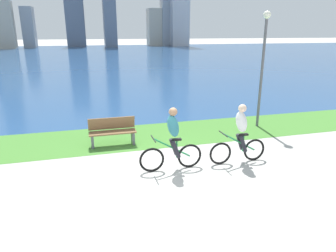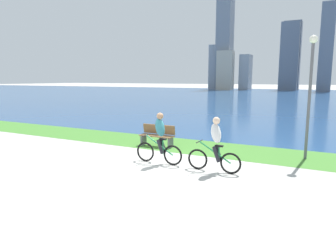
{
  "view_description": "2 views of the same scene",
  "coord_description": "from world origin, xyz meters",
  "px_view_note": "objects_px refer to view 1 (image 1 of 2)",
  "views": [
    {
      "loc": [
        -1.8,
        -6.97,
        3.55
      ],
      "look_at": [
        0.19,
        0.36,
        1.17
      ],
      "focal_mm": 32.33,
      "sensor_mm": 36.0,
      "label": 1
    },
    {
      "loc": [
        5.03,
        -8.47,
        2.81
      ],
      "look_at": [
        0.14,
        1.03,
        1.14
      ],
      "focal_mm": 32.48,
      "sensor_mm": 36.0,
      "label": 2
    }
  ],
  "objects_px": {
    "cyclist_trailing": "(240,134)",
    "cyclist_lead": "(172,140)",
    "bench_near_path": "(112,132)",
    "lamppost_tall": "(263,54)"
  },
  "relations": [
    {
      "from": "bench_near_path",
      "to": "lamppost_tall",
      "type": "relative_size",
      "value": 0.35
    },
    {
      "from": "cyclist_trailing",
      "to": "bench_near_path",
      "type": "relative_size",
      "value": 1.13
    },
    {
      "from": "cyclist_trailing",
      "to": "bench_near_path",
      "type": "xyz_separation_m",
      "value": [
        -3.3,
        2.32,
        -0.39
      ]
    },
    {
      "from": "lamppost_tall",
      "to": "bench_near_path",
      "type": "bearing_deg",
      "value": -173.78
    },
    {
      "from": "bench_near_path",
      "to": "cyclist_lead",
      "type": "bearing_deg",
      "value": -59.13
    },
    {
      "from": "cyclist_lead",
      "to": "bench_near_path",
      "type": "relative_size",
      "value": 1.15
    },
    {
      "from": "bench_near_path",
      "to": "lamppost_tall",
      "type": "bearing_deg",
      "value": 6.22
    },
    {
      "from": "bench_near_path",
      "to": "cyclist_trailing",
      "type": "bearing_deg",
      "value": -35.13
    },
    {
      "from": "cyclist_trailing",
      "to": "lamppost_tall",
      "type": "relative_size",
      "value": 0.4
    },
    {
      "from": "cyclist_trailing",
      "to": "cyclist_lead",
      "type": "bearing_deg",
      "value": 178.87
    }
  ]
}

